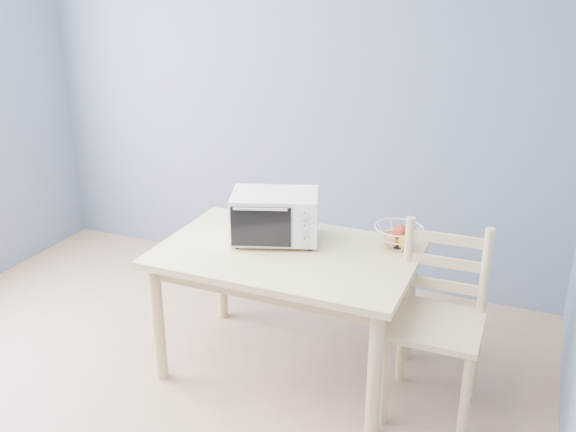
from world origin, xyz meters
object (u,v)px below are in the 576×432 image
at_px(fruit_basket, 398,236).
at_px(dining_chair, 437,324).
at_px(dining_table, 286,267).
at_px(toaster_oven, 272,216).

distance_m(fruit_basket, dining_chair, 0.53).
distance_m(dining_table, fruit_basket, 0.64).
bearing_deg(toaster_oven, fruit_basket, -5.00).
bearing_deg(dining_table, fruit_basket, 27.11).
bearing_deg(fruit_basket, dining_table, -152.89).
bearing_deg(toaster_oven, dining_chair, -26.32).
bearing_deg(fruit_basket, dining_chair, -44.89).
bearing_deg(dining_table, dining_chair, -0.82).
relative_size(dining_table, toaster_oven, 2.50).
relative_size(fruit_basket, dining_chair, 0.32).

